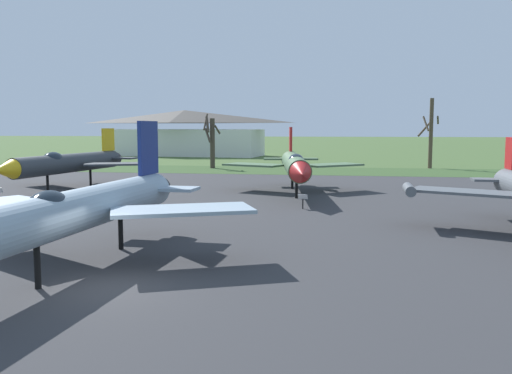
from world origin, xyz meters
The scene contains 10 objects.
ground_plane centered at (0.00, 0.00, 0.00)m, with size 600.00×600.00×0.00m, color #425B2D.
asphalt_apron centered at (0.00, 15.96, 0.03)m, with size 74.97×53.21×0.05m, color #333335.
grass_verge_strip centered at (0.00, 48.57, 0.03)m, with size 134.97×12.00×0.06m, color #344F26.
jet_fighter_front_right centered at (-2.03, 2.05, 2.22)m, with size 12.32×16.07×5.39m.
jet_fighter_rear_center centered at (3.40, 25.77, 2.29)m, with size 11.31×16.33×5.14m.
info_placard_rear_center centered at (4.66, 18.05, 0.62)m, with size 0.62×0.30×0.97m.
jet_fighter_rear_right centered at (-15.03, 25.45, 2.26)m, with size 13.13×16.11×5.03m.
bare_tree_far_left centered at (-9.37, 50.83, 3.54)m, with size 1.99×1.99×6.84m.
bare_tree_left_of_center centered at (17.52, 55.88, 4.53)m, with size 2.66×2.67×8.74m.
visitor_building centered at (-22.08, 81.26, 4.02)m, with size 30.00×12.55×8.24m.
Camera 1 is at (7.39, -15.96, 5.09)m, focal length 38.66 mm.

